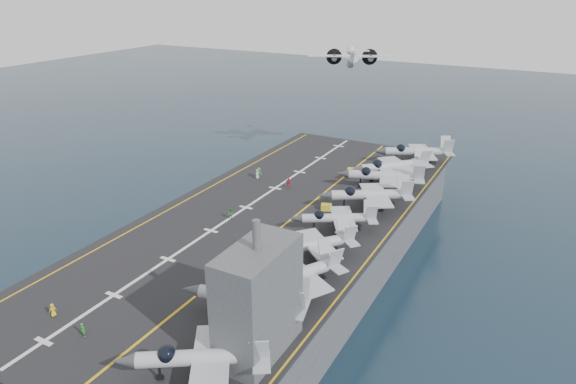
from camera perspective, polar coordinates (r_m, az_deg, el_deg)
The scene contains 27 objects.
ground at distance 89.83m, azimuth -1.23°, elevation -8.55°, with size 500.00×500.00×0.00m, color #142135.
hull at distance 87.36m, azimuth -1.26°, elevation -5.74°, with size 36.00×90.00×10.00m, color #56595E.
flight_deck at distance 85.03m, azimuth -1.28°, elevation -2.65°, with size 38.00×92.00×0.40m, color black.
foul_line at distance 83.62m, azimuth 0.50°, elevation -2.93°, with size 0.35×90.00×0.02m, color gold.
landing_centerline at distance 87.81m, azimuth -4.69°, elevation -1.72°, with size 0.50×90.00×0.02m, color silver.
deck_edge_port at distance 93.84m, azimuth -10.35°, elevation -0.39°, with size 0.25×90.00×0.02m, color gold.
deck_edge_stbd at distance 78.34m, azimuth 10.61°, elevation -5.19°, with size 0.25×90.00×0.02m, color gold.
island_superstructure at distance 51.97m, azimuth -3.37°, elevation -10.64°, with size 5.00×10.00×15.00m, color #56595E, non-canonical shape.
fighter_jet_0 at distance 52.12m, azimuth -9.51°, elevation -17.53°, with size 18.05×16.52×5.22m, color gray, non-canonical shape.
fighter_jet_1 at distance 59.38m, azimuth -4.04°, elevation -11.62°, with size 17.16×13.50×5.26m, color #969DA8, non-canonical shape.
fighter_jet_2 at distance 63.30m, azimuth 0.61°, elevation -9.20°, with size 16.43×18.19×5.26m, color gray, non-canonical shape.
fighter_jet_3 at distance 70.54m, azimuth 2.69°, elevation -5.80°, with size 16.64×17.10×4.98m, color #98A0AA, non-canonical shape.
fighter_jet_4 at distance 78.95m, azimuth 5.62°, elevation -2.80°, with size 16.08×14.46×4.66m, color #A3ADB3, non-canonical shape.
fighter_jet_5 at distance 87.10m, azimuth 9.18°, elevation -0.18°, with size 19.12×17.31×5.53m, color gray, non-canonical shape.
fighter_jet_6 at distance 95.79m, azimuth 10.78°, elevation 1.84°, with size 18.63×15.28×5.57m, color #A3ACB3, non-canonical shape.
fighter_jet_7 at distance 101.41m, azimuth 11.71°, elevation 2.97°, with size 19.47×19.40×5.73m, color #8F999F, non-canonical shape.
fighter_jet_8 at distance 111.26m, azimuth 14.24°, elevation 4.48°, with size 19.57×17.25×5.69m, color #9AA2AA, non-canonical shape.
tow_cart_a at distance 68.14m, azimuth -5.83°, elevation -8.89°, with size 2.08×1.67×1.08m, color gold, non-canonical shape.
tow_cart_b at distance 86.63m, azimuth 4.28°, elevation -1.69°, with size 2.06×1.71×1.06m, color gold, non-canonical shape.
tow_cart_c at distance 103.35m, azimuth 7.16°, elevation 2.31°, with size 2.20×1.69×1.18m, color gold, non-canonical shape.
crew_0 at distance 66.16m, azimuth -24.68°, elevation -11.84°, with size 0.91×1.14×1.66m, color gold.
crew_2 at distance 83.63m, azimuth -6.37°, elevation -2.41°, with size 1.23×0.97×1.80m, color #26812A.
crew_3 at distance 100.77m, azimuth -3.27°, elevation 2.17°, with size 1.25×0.88×2.01m, color #308E33.
crew_4 at distance 95.55m, azimuth 0.04°, elevation 1.04°, with size 1.36×1.10×1.98m, color red.
crew_5 at distance 100.33m, azimuth -3.45°, elevation 2.01°, with size 0.91×1.20×1.81m, color silver.
crew_6 at distance 61.64m, azimuth -21.83°, elevation -14.01°, with size 1.13×0.86×1.70m, color green.
transport_plane at distance 135.58m, azimuth 7.14°, elevation 14.21°, with size 26.74×23.29×5.29m, color silver, non-canonical shape.
Camera 1 is at (38.34, -66.81, 46.21)m, focal length 32.00 mm.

